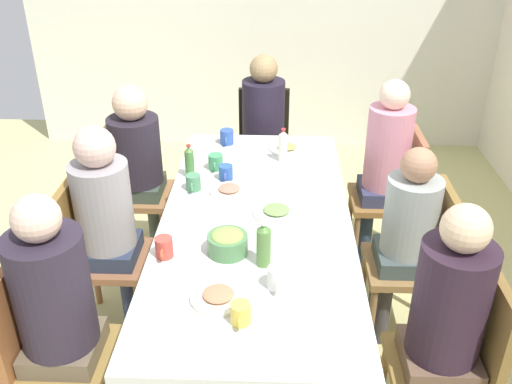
{
  "coord_description": "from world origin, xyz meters",
  "views": [
    {
      "loc": [
        2.46,
        0.1,
        2.22
      ],
      "look_at": [
        0.0,
        0.0,
        0.88
      ],
      "focal_mm": 39.35,
      "sensor_mm": 36.0,
      "label": 1
    }
  ],
  "objects_px": {
    "person_4": "(263,120)",
    "plate_2": "(276,212)",
    "chair_2": "(420,256)",
    "dining_table": "(256,229)",
    "plate_0": "(229,190)",
    "bottle_1": "(189,162)",
    "chair_4": "(263,142)",
    "plate_1": "(218,296)",
    "bowl_0": "(227,242)",
    "cup_0": "(216,162)",
    "cup_6": "(278,278)",
    "person_1": "(444,316)",
    "plate_3": "(287,148)",
    "cup_3": "(164,248)",
    "person_5": "(138,157)",
    "chair_0": "(395,191)",
    "bottle_0": "(283,146)",
    "person_3": "(57,304)",
    "person_6": "(107,215)",
    "chair_5": "(127,186)",
    "cup_4": "(241,314)",
    "person_0": "(385,160)",
    "chair_6": "(95,249)",
    "person_2": "(406,230)",
    "chair_3": "(46,345)",
    "chair_1": "(458,357)",
    "cup_1": "(226,173)",
    "cup_5": "(227,137)"
  },
  "relations": [
    {
      "from": "person_4",
      "to": "plate_2",
      "type": "relative_size",
      "value": 4.87
    },
    {
      "from": "chair_2",
      "to": "dining_table",
      "type": "bearing_deg",
      "value": -90.0
    },
    {
      "from": "plate_0",
      "to": "bottle_1",
      "type": "xyz_separation_m",
      "value": [
        -0.19,
        -0.24,
        0.08
      ]
    },
    {
      "from": "chair_4",
      "to": "chair_2",
      "type": "bearing_deg",
      "value": 30.62
    },
    {
      "from": "plate_1",
      "to": "bowl_0",
      "type": "bearing_deg",
      "value": 178.26
    },
    {
      "from": "chair_4",
      "to": "cup_0",
      "type": "height_order",
      "value": "chair_4"
    },
    {
      "from": "person_4",
      "to": "cup_6",
      "type": "xyz_separation_m",
      "value": [
        1.94,
        0.11,
        0.05
      ]
    },
    {
      "from": "person_1",
      "to": "chair_4",
      "type": "xyz_separation_m",
      "value": [
        -2.18,
        -0.77,
        -0.22
      ]
    },
    {
      "from": "plate_3",
      "to": "bottle_1",
      "type": "relative_size",
      "value": 1.06
    },
    {
      "from": "plate_2",
      "to": "cup_3",
      "type": "height_order",
      "value": "cup_3"
    },
    {
      "from": "person_5",
      "to": "cup_6",
      "type": "height_order",
      "value": "person_5"
    },
    {
      "from": "plate_3",
      "to": "bottle_1",
      "type": "height_order",
      "value": "bottle_1"
    },
    {
      "from": "person_5",
      "to": "plate_1",
      "type": "distance_m",
      "value": 1.52
    },
    {
      "from": "plate_0",
      "to": "plate_1",
      "type": "bearing_deg",
      "value": 1.8
    },
    {
      "from": "chair_0",
      "to": "bottle_0",
      "type": "bearing_deg",
      "value": -86.91
    },
    {
      "from": "person_3",
      "to": "person_6",
      "type": "height_order",
      "value": "person_3"
    },
    {
      "from": "person_1",
      "to": "chair_2",
      "type": "distance_m",
      "value": 0.76
    },
    {
      "from": "person_3",
      "to": "chair_5",
      "type": "distance_m",
      "value": 1.46
    },
    {
      "from": "cup_4",
      "to": "person_0",
      "type": "bearing_deg",
      "value": 151.99
    },
    {
      "from": "person_0",
      "to": "chair_4",
      "type": "bearing_deg",
      "value": -133.73
    },
    {
      "from": "chair_6",
      "to": "cup_3",
      "type": "height_order",
      "value": "chair_6"
    },
    {
      "from": "cup_0",
      "to": "cup_4",
      "type": "bearing_deg",
      "value": 9.9
    },
    {
      "from": "person_1",
      "to": "plate_1",
      "type": "relative_size",
      "value": 5.24
    },
    {
      "from": "person_4",
      "to": "cup_4",
      "type": "distance_m",
      "value": 2.16
    },
    {
      "from": "person_4",
      "to": "bowl_0",
      "type": "relative_size",
      "value": 6.39
    },
    {
      "from": "person_2",
      "to": "bottle_1",
      "type": "relative_size",
      "value": 5.57
    },
    {
      "from": "chair_3",
      "to": "plate_1",
      "type": "relative_size",
      "value": 3.83
    },
    {
      "from": "person_5",
      "to": "cup_0",
      "type": "height_order",
      "value": "person_5"
    },
    {
      "from": "chair_1",
      "to": "cup_4",
      "type": "bearing_deg",
      "value": -85.73
    },
    {
      "from": "dining_table",
      "to": "cup_6",
      "type": "height_order",
      "value": "cup_6"
    },
    {
      "from": "dining_table",
      "to": "chair_5",
      "type": "relative_size",
      "value": 2.41
    },
    {
      "from": "cup_3",
      "to": "cup_6",
      "type": "distance_m",
      "value": 0.56
    },
    {
      "from": "chair_3",
      "to": "cup_4",
      "type": "bearing_deg",
      "value": 85.44
    },
    {
      "from": "chair_1",
      "to": "chair_2",
      "type": "bearing_deg",
      "value": 180.0
    },
    {
      "from": "person_0",
      "to": "person_1",
      "type": "bearing_deg",
      "value": 0.03
    },
    {
      "from": "bottle_0",
      "to": "cup_3",
      "type": "bearing_deg",
      "value": -27.6
    },
    {
      "from": "chair_3",
      "to": "cup_6",
      "type": "bearing_deg",
      "value": 99.08
    },
    {
      "from": "person_5",
      "to": "cup_1",
      "type": "height_order",
      "value": "person_5"
    },
    {
      "from": "chair_0",
      "to": "person_0",
      "type": "xyz_separation_m",
      "value": [
        -0.0,
        -0.09,
        0.22
      ]
    },
    {
      "from": "plate_0",
      "to": "cup_5",
      "type": "xyz_separation_m",
      "value": [
        -0.67,
        -0.07,
        0.03
      ]
    },
    {
      "from": "person_1",
      "to": "plate_0",
      "type": "height_order",
      "value": "person_1"
    },
    {
      "from": "chair_6",
      "to": "cup_6",
      "type": "height_order",
      "value": "chair_6"
    },
    {
      "from": "person_1",
      "to": "plate_3",
      "type": "distance_m",
      "value": 1.68
    },
    {
      "from": "person_4",
      "to": "person_6",
      "type": "relative_size",
      "value": 0.99
    },
    {
      "from": "person_6",
      "to": "cup_5",
      "type": "relative_size",
      "value": 9.75
    },
    {
      "from": "plate_3",
      "to": "person_2",
      "type": "bearing_deg",
      "value": 35.82
    },
    {
      "from": "person_4",
      "to": "plate_3",
      "type": "distance_m",
      "value": 0.56
    },
    {
      "from": "plate_2",
      "to": "bottle_0",
      "type": "xyz_separation_m",
      "value": [
        -0.64,
        0.03,
        0.09
      ]
    },
    {
      "from": "dining_table",
      "to": "cup_5",
      "type": "bearing_deg",
      "value": -166.22
    },
    {
      "from": "chair_2",
      "to": "cup_1",
      "type": "xyz_separation_m",
      "value": [
        -0.42,
        -1.06,
        0.26
      ]
    }
  ]
}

